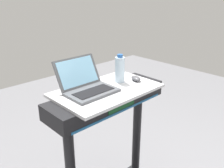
# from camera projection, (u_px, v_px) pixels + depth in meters

# --- Properties ---
(desk_board) EXTENTS (0.73, 0.45, 0.02)m
(desk_board) POSITION_uv_depth(u_px,v_px,m) (107.00, 90.00, 1.70)
(desk_board) COLOR silver
(desk_board) RESTS_ON treadmill_base
(laptop) EXTENTS (0.33, 0.31, 0.21)m
(laptop) POSITION_uv_depth(u_px,v_px,m) (87.00, 85.00, 1.64)
(laptop) COLOR #515459
(laptop) RESTS_ON desk_board
(computer_mouse) EXTENTS (0.09, 0.12, 0.03)m
(computer_mouse) POSITION_uv_depth(u_px,v_px,m) (136.00, 78.00, 1.84)
(computer_mouse) COLOR #4C4C51
(computer_mouse) RESTS_ON desk_board
(water_bottle) EXTENTS (0.07, 0.07, 0.21)m
(water_bottle) POSITION_uv_depth(u_px,v_px,m) (120.00, 69.00, 1.79)
(water_bottle) COLOR silver
(water_bottle) RESTS_ON desk_board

